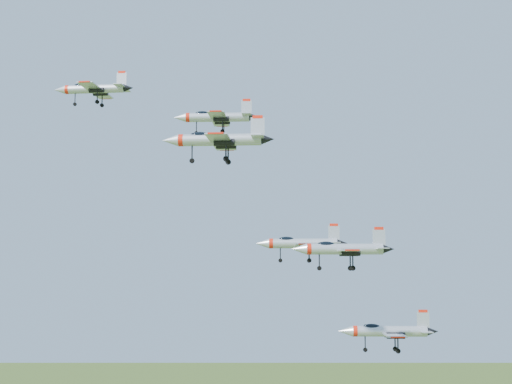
{
  "coord_description": "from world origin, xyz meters",
  "views": [
    {
      "loc": [
        13.39,
        -100.61,
        131.25
      ],
      "look_at": [
        6.3,
        -3.33,
        141.79
      ],
      "focal_mm": 50.0,
      "sensor_mm": 36.0,
      "label": 1
    }
  ],
  "objects": [
    {
      "name": "jet_lead",
      "position": [
        -21.12,
        9.53,
        160.15
      ],
      "size": [
        13.24,
        10.9,
        3.54
      ],
      "rotation": [
        0.0,
        0.0,
        -0.03
      ],
      "color": "silver"
    },
    {
      "name": "jet_left_high",
      "position": [
        0.39,
        -2.13,
        152.66
      ],
      "size": [
        12.24,
        10.08,
        3.28
      ],
      "rotation": [
        0.0,
        0.0,
        0.03
      ],
      "color": "silver"
    },
    {
      "name": "jet_right_high",
      "position": [
        2.44,
        -16.24,
        146.81
      ],
      "size": [
        13.7,
        11.23,
        3.68
      ],
      "rotation": [
        0.0,
        0.0,
        0.0
      ],
      "color": "silver"
    },
    {
      "name": "jet_left_low",
      "position": [
        12.27,
        3.93,
        134.98
      ],
      "size": [
        13.49,
        11.08,
        3.62
      ],
      "rotation": [
        0.0,
        0.0,
        0.01
      ],
      "color": "silver"
    },
    {
      "name": "jet_right_low",
      "position": [
        17.37,
        -15.34,
        133.62
      ],
      "size": [
        12.33,
        10.21,
        3.29
      ],
      "rotation": [
        0.0,
        0.0,
        0.08
      ],
      "color": "silver"
    },
    {
      "name": "jet_trail",
      "position": [
        24.15,
        0.22,
        122.71
      ],
      "size": [
        13.83,
        11.38,
        3.7
      ],
      "rotation": [
        0.0,
        0.0,
        0.03
      ],
      "color": "silver"
    }
  ]
}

